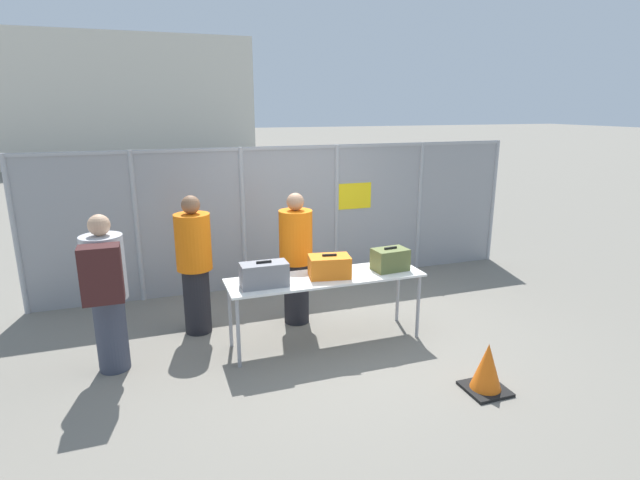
{
  "coord_description": "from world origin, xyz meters",
  "views": [
    {
      "loc": [
        -2.01,
        -5.13,
        2.62
      ],
      "look_at": [
        -0.06,
        0.42,
        1.05
      ],
      "focal_mm": 28.0,
      "sensor_mm": 36.0,
      "label": 1
    }
  ],
  "objects_px": {
    "suitcase_olive": "(390,259)",
    "security_worker_near": "(296,257)",
    "traveler_hooded": "(106,289)",
    "inspection_table": "(326,282)",
    "traffic_cone": "(487,369)",
    "suitcase_grey": "(264,275)",
    "security_worker_far": "(195,263)",
    "suitcase_orange": "(329,266)",
    "utility_trailer": "(356,214)"
  },
  "relations": [
    {
      "from": "suitcase_grey",
      "to": "traffic_cone",
      "type": "distance_m",
      "value": 2.39
    },
    {
      "from": "suitcase_olive",
      "to": "suitcase_grey",
      "type": "bearing_deg",
      "value": -178.19
    },
    {
      "from": "security_worker_near",
      "to": "traffic_cone",
      "type": "relative_size",
      "value": 3.37
    },
    {
      "from": "suitcase_olive",
      "to": "traffic_cone",
      "type": "bearing_deg",
      "value": -78.15
    },
    {
      "from": "suitcase_grey",
      "to": "suitcase_olive",
      "type": "bearing_deg",
      "value": 1.81
    },
    {
      "from": "suitcase_orange",
      "to": "security_worker_near",
      "type": "bearing_deg",
      "value": 105.88
    },
    {
      "from": "utility_trailer",
      "to": "traffic_cone",
      "type": "height_order",
      "value": "utility_trailer"
    },
    {
      "from": "inspection_table",
      "to": "traffic_cone",
      "type": "relative_size",
      "value": 4.55
    },
    {
      "from": "suitcase_grey",
      "to": "security_worker_far",
      "type": "relative_size",
      "value": 0.3
    },
    {
      "from": "suitcase_olive",
      "to": "security_worker_near",
      "type": "relative_size",
      "value": 0.25
    },
    {
      "from": "utility_trailer",
      "to": "suitcase_olive",
      "type": "bearing_deg",
      "value": -109.13
    },
    {
      "from": "suitcase_grey",
      "to": "suitcase_orange",
      "type": "relative_size",
      "value": 1.0
    },
    {
      "from": "suitcase_orange",
      "to": "suitcase_olive",
      "type": "xyz_separation_m",
      "value": [
        0.75,
        -0.01,
        0.01
      ]
    },
    {
      "from": "traveler_hooded",
      "to": "traffic_cone",
      "type": "xyz_separation_m",
      "value": [
        3.35,
        -1.56,
        -0.67
      ]
    },
    {
      "from": "traveler_hooded",
      "to": "traffic_cone",
      "type": "distance_m",
      "value": 3.76
    },
    {
      "from": "security_worker_far",
      "to": "suitcase_orange",
      "type": "bearing_deg",
      "value": 135.39
    },
    {
      "from": "suitcase_olive",
      "to": "traffic_cone",
      "type": "height_order",
      "value": "suitcase_olive"
    },
    {
      "from": "suitcase_olive",
      "to": "security_worker_near",
      "type": "distance_m",
      "value": 1.15
    },
    {
      "from": "suitcase_grey",
      "to": "security_worker_near",
      "type": "bearing_deg",
      "value": 51.93
    },
    {
      "from": "suitcase_orange",
      "to": "utility_trailer",
      "type": "distance_m",
      "value": 5.38
    },
    {
      "from": "traveler_hooded",
      "to": "suitcase_olive",
      "type": "bearing_deg",
      "value": -26.61
    },
    {
      "from": "traveler_hooded",
      "to": "security_worker_far",
      "type": "distance_m",
      "value": 1.14
    },
    {
      "from": "inspection_table",
      "to": "utility_trailer",
      "type": "bearing_deg",
      "value": 62.88
    },
    {
      "from": "traffic_cone",
      "to": "inspection_table",
      "type": "bearing_deg",
      "value": 126.28
    },
    {
      "from": "suitcase_olive",
      "to": "traveler_hooded",
      "type": "xyz_separation_m",
      "value": [
        -3.05,
        0.11,
        -0.02
      ]
    },
    {
      "from": "inspection_table",
      "to": "security_worker_near",
      "type": "distance_m",
      "value": 0.68
    },
    {
      "from": "inspection_table",
      "to": "suitcase_grey",
      "type": "height_order",
      "value": "suitcase_grey"
    },
    {
      "from": "traveler_hooded",
      "to": "security_worker_far",
      "type": "height_order",
      "value": "security_worker_far"
    },
    {
      "from": "security_worker_near",
      "to": "traffic_cone",
      "type": "bearing_deg",
      "value": 131.2
    },
    {
      "from": "inspection_table",
      "to": "traffic_cone",
      "type": "bearing_deg",
      "value": -53.72
    },
    {
      "from": "traveler_hooded",
      "to": "security_worker_far",
      "type": "relative_size",
      "value": 0.98
    },
    {
      "from": "suitcase_grey",
      "to": "security_worker_far",
      "type": "distance_m",
      "value": 1.05
    },
    {
      "from": "inspection_table",
      "to": "utility_trailer",
      "type": "distance_m",
      "value": 5.37
    },
    {
      "from": "inspection_table",
      "to": "utility_trailer",
      "type": "xyz_separation_m",
      "value": [
        2.44,
        4.76,
        -0.36
      ]
    },
    {
      "from": "inspection_table",
      "to": "suitcase_olive",
      "type": "relative_size",
      "value": 5.36
    },
    {
      "from": "suitcase_grey",
      "to": "security_worker_far",
      "type": "bearing_deg",
      "value": 127.04
    },
    {
      "from": "inspection_table",
      "to": "suitcase_olive",
      "type": "bearing_deg",
      "value": -1.85
    },
    {
      "from": "security_worker_near",
      "to": "utility_trailer",
      "type": "bearing_deg",
      "value": -111.26
    },
    {
      "from": "traveler_hooded",
      "to": "inspection_table",
      "type": "bearing_deg",
      "value": -26.71
    },
    {
      "from": "suitcase_orange",
      "to": "traffic_cone",
      "type": "bearing_deg",
      "value": -54.33
    },
    {
      "from": "traveler_hooded",
      "to": "utility_trailer",
      "type": "relative_size",
      "value": 0.43
    },
    {
      "from": "utility_trailer",
      "to": "security_worker_far",
      "type": "bearing_deg",
      "value": -133.5
    },
    {
      "from": "inspection_table",
      "to": "traffic_cone",
      "type": "height_order",
      "value": "inspection_table"
    },
    {
      "from": "inspection_table",
      "to": "traveler_hooded",
      "type": "distance_m",
      "value": 2.28
    },
    {
      "from": "inspection_table",
      "to": "suitcase_orange",
      "type": "xyz_separation_m",
      "value": [
        0.03,
        -0.01,
        0.18
      ]
    },
    {
      "from": "suitcase_olive",
      "to": "security_worker_near",
      "type": "height_order",
      "value": "security_worker_near"
    },
    {
      "from": "suitcase_grey",
      "to": "suitcase_olive",
      "type": "distance_m",
      "value": 1.5
    },
    {
      "from": "suitcase_orange",
      "to": "traffic_cone",
      "type": "height_order",
      "value": "suitcase_orange"
    },
    {
      "from": "suitcase_olive",
      "to": "security_worker_far",
      "type": "bearing_deg",
      "value": 159.6
    },
    {
      "from": "security_worker_far",
      "to": "suitcase_olive",
      "type": "bearing_deg",
      "value": 144.39
    }
  ]
}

